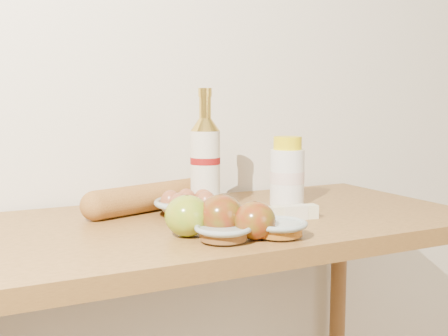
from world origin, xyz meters
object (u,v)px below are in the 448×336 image
at_px(table, 218,270).
at_px(baguette, 156,196).
at_px(bourbon_bottle, 205,161).
at_px(cream_bottle, 287,173).
at_px(egg_bowl, 190,205).

bearing_deg(table, baguette, 122.62).
distance_m(bourbon_bottle, baguette, 0.15).
relative_size(table, baguette, 2.91).
bearing_deg(baguette, cream_bottle, -31.48).
bearing_deg(egg_bowl, cream_bottle, 4.57).
distance_m(table, cream_bottle, 0.32).
bearing_deg(egg_bowl, baguette, 115.88).
relative_size(bourbon_bottle, egg_bowl, 1.62).
bearing_deg(cream_bottle, bourbon_bottle, 167.94).
relative_size(egg_bowl, baguette, 0.45).
relative_size(table, cream_bottle, 6.78).
relative_size(table, egg_bowl, 6.47).
distance_m(bourbon_bottle, cream_bottle, 0.23).
bearing_deg(bourbon_bottle, egg_bowl, -154.96).
bearing_deg(table, cream_bottle, 17.37).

